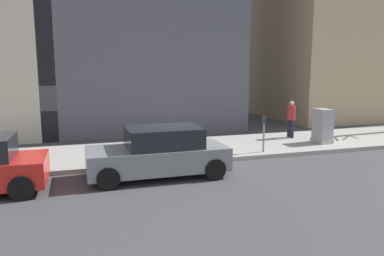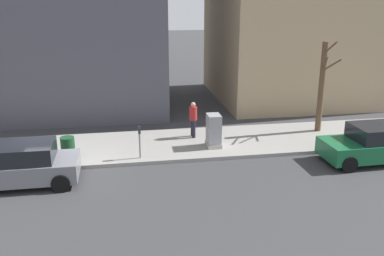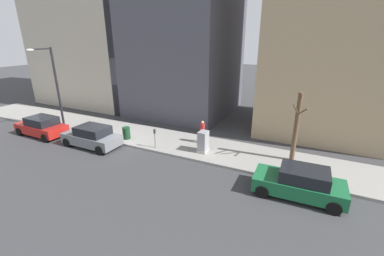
# 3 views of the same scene
# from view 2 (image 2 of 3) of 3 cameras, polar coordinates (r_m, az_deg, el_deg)

# --- Properties ---
(ground_plane) EXTENTS (120.00, 120.00, 0.00)m
(ground_plane) POSITION_cam_2_polar(r_m,az_deg,el_deg) (17.37, -17.80, -5.50)
(ground_plane) COLOR #38383A
(sidewalk) EXTENTS (4.00, 36.00, 0.15)m
(sidewalk) POSITION_cam_2_polar(r_m,az_deg,el_deg) (19.19, -17.06, -2.95)
(sidewalk) COLOR gray
(sidewalk) RESTS_ON ground
(parked_car_green) EXTENTS (2.02, 4.25, 1.52)m
(parked_car_green) POSITION_cam_2_polar(r_m,az_deg,el_deg) (18.77, 23.24, -1.96)
(parked_car_green) COLOR #196038
(parked_car_green) RESTS_ON ground
(parked_car_grey) EXTENTS (1.93, 4.21, 1.52)m
(parked_car_grey) POSITION_cam_2_polar(r_m,az_deg,el_deg) (16.38, -22.07, -4.63)
(parked_car_grey) COLOR slate
(parked_car_grey) RESTS_ON ground
(parking_meter) EXTENTS (0.14, 0.10, 1.35)m
(parking_meter) POSITION_cam_2_polar(r_m,az_deg,el_deg) (17.25, -7.00, -1.42)
(parking_meter) COLOR slate
(parking_meter) RESTS_ON sidewalk
(utility_box) EXTENTS (0.83, 0.61, 1.43)m
(utility_box) POSITION_cam_2_polar(r_m,az_deg,el_deg) (18.49, 2.91, -0.39)
(utility_box) COLOR #A8A399
(utility_box) RESTS_ON sidewalk
(bare_tree) EXTENTS (1.05, 0.81, 4.39)m
(bare_tree) POSITION_cam_2_polar(r_m,az_deg,el_deg) (21.07, 16.94, 5.41)
(bare_tree) COLOR brown
(bare_tree) RESTS_ON sidewalk
(trash_bin) EXTENTS (0.56, 0.56, 0.90)m
(trash_bin) POSITION_cam_2_polar(r_m,az_deg,el_deg) (17.92, -16.21, -2.55)
(trash_bin) COLOR #14381E
(trash_bin) RESTS_ON sidewalk
(pedestrian_near_meter) EXTENTS (0.40, 0.36, 1.66)m
(pedestrian_near_meter) POSITION_cam_2_polar(r_m,az_deg,el_deg) (19.59, 0.15, 1.41)
(pedestrian_near_meter) COLOR #1E1E2D
(pedestrian_near_meter) RESTS_ON sidewalk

